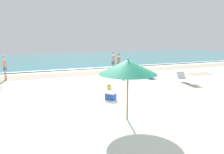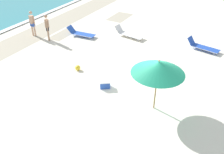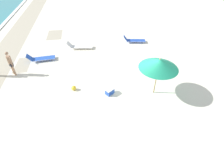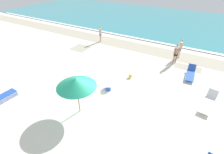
{
  "view_description": "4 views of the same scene",
  "coord_description": "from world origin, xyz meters",
  "views": [
    {
      "loc": [
        -4.39,
        -8.36,
        3.23
      ],
      "look_at": [
        -0.58,
        1.55,
        1.15
      ],
      "focal_mm": 35.0,
      "sensor_mm": 36.0,
      "label": 1
    },
    {
      "loc": [
        -9.29,
        -3.63,
        7.03
      ],
      "look_at": [
        -0.86,
        1.02,
        0.87
      ],
      "focal_mm": 40.0,
      "sensor_mm": 36.0,
      "label": 2
    },
    {
      "loc": [
        -8.38,
        2.68,
        7.16
      ],
      "look_at": [
        -0.01,
        1.28,
        0.74
      ],
      "focal_mm": 28.0,
      "sensor_mm": 36.0,
      "label": 3
    },
    {
      "loc": [
        4.48,
        -6.73,
        7.3
      ],
      "look_at": [
        -0.5,
        1.79,
        0.92
      ],
      "focal_mm": 28.0,
      "sensor_mm": 36.0,
      "label": 4
    }
  ],
  "objects": [
    {
      "name": "sun_lounger_under_umbrella",
      "position": [
        5.88,
        -1.74,
        0.22
      ],
      "size": [
        0.96,
        2.07,
        0.63
      ],
      "rotation": [
        0.0,
        0.0,
        -0.18
      ],
      "color": "blue",
      "rests_on": "ground_plane"
    },
    {
      "name": "cooler_box",
      "position": [
        -0.66,
        1.53,
        0.19
      ],
      "size": [
        0.58,
        0.61,
        0.37
      ],
      "rotation": [
        0.0,
        0.0,
        2.18
      ],
      "color": "blue",
      "rests_on": "ground_plane"
    },
    {
      "name": "beach_ball",
      "position": [
        0.04,
        3.65,
        0.14
      ],
      "size": [
        0.29,
        0.29,
        0.29
      ],
      "color": "yellow",
      "rests_on": "ground_plane"
    },
    {
      "name": "sun_lounger_beside_umbrella",
      "position": [
        3.96,
        6.18,
        0.22
      ],
      "size": [
        0.75,
        2.06,
        0.6
      ],
      "rotation": [
        0.0,
        0.0,
        0.07
      ],
      "color": "blue",
      "rests_on": "ground_plane"
    },
    {
      "name": "sun_lounger_near_water_left",
      "position": [
        5.48,
        3.2,
        0.22
      ],
      "size": [
        0.91,
        2.21,
        0.62
      ],
      "rotation": [
        0.0,
        0.0,
        -0.15
      ],
      "color": "white",
      "rests_on": "ground_plane"
    },
    {
      "name": "ground_plane",
      "position": [
        0.0,
        0.01,
        -0.08
      ],
      "size": [
        60.0,
        60.0,
        0.16
      ],
      "color": "silver"
    },
    {
      "name": "beachgoer_strolling_adult",
      "position": [
        2.36,
        7.69,
        1.0
      ],
      "size": [
        0.36,
        0.33,
        1.76
      ],
      "rotation": [
        0.0,
        0.0,
        3.87
      ],
      "color": "#A37A5B",
      "rests_on": "ground_plane"
    },
    {
      "name": "beach_umbrella",
      "position": [
        -0.98,
        -1.13,
        2.05
      ],
      "size": [
        2.17,
        2.17,
        2.39
      ],
      "color": "#9E7547",
      "rests_on": "ground_plane"
    }
  ]
}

